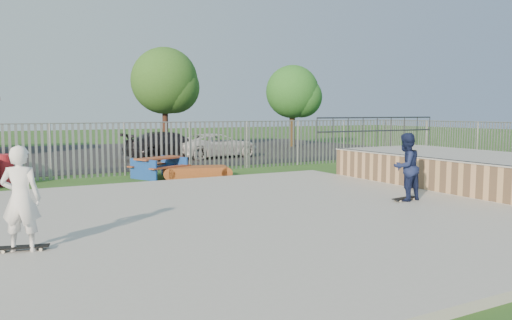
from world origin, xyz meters
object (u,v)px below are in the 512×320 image
car_dark (171,145)px  skater_navy (406,167)px  funbox (197,172)px  picnic_table (159,167)px  trash_bin_red (4,170)px  skater_white (21,198)px  car_white (216,145)px  tree_right (292,92)px  tree_mid (165,81)px

car_dark → skater_navy: skater_navy is taller
funbox → car_dark: bearing=94.7°
picnic_table → car_dark: 7.11m
trash_bin_red → skater_white: bearing=-90.1°
car_white → skater_navy: skater_navy is taller
car_white → skater_white: skater_white is taller
skater_navy → car_white: bearing=-103.7°
trash_bin_red → tree_right: (18.14, 10.93, 3.24)m
car_white → skater_white: bearing=137.6°
trash_bin_red → car_dark: bearing=38.2°
car_dark → car_white: 2.42m
funbox → car_white: size_ratio=0.50×
picnic_table → tree_right: bearing=17.3°
funbox → tree_mid: size_ratio=0.35×
funbox → skater_white: skater_white is taller
car_white → tree_right: 9.97m
funbox → skater_white: bearing=-111.5°
skater_navy → funbox: bearing=-80.0°
tree_mid → skater_white: 23.84m
funbox → skater_white: (-6.29, -8.10, 0.81)m
picnic_table → funbox: bearing=-54.1°
trash_bin_red → tree_mid: bearing=52.2°
car_white → skater_white: 18.21m
tree_mid → picnic_table: bearing=-109.3°
picnic_table → tree_mid: 14.11m
picnic_table → car_dark: bearing=44.0°
car_white → funbox: bearing=142.4°
trash_bin_red → tree_mid: tree_mid is taller
trash_bin_red → tree_right: 21.42m
trash_bin_red → picnic_table: bearing=-5.3°
trash_bin_red → tree_right: size_ratio=0.18×
picnic_table → car_dark: size_ratio=0.46×
skater_navy → skater_white: same height
picnic_table → trash_bin_red: (-5.07, 0.47, 0.13)m
car_white → trash_bin_red: bearing=111.4°
car_dark → skater_navy: bearing=180.0°
picnic_table → tree_mid: (4.48, 12.79, 3.93)m
picnic_table → funbox: size_ratio=0.98×
tree_mid → tree_right: size_ratio=1.15×
picnic_table → skater_white: size_ratio=1.29×
picnic_table → skater_navy: skater_navy is taller
car_dark → skater_navy: (1.09, -14.95, 0.30)m
car_white → skater_navy: size_ratio=2.62×
trash_bin_red → skater_white: (-0.02, -9.27, 0.50)m
picnic_table → funbox: 1.40m
tree_mid → tree_right: tree_mid is taller
funbox → skater_navy: 8.14m
tree_right → skater_navy: bearing=-115.2°
skater_white → tree_mid: bearing=-89.3°
picnic_table → skater_white: (-5.09, -8.80, 0.63)m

